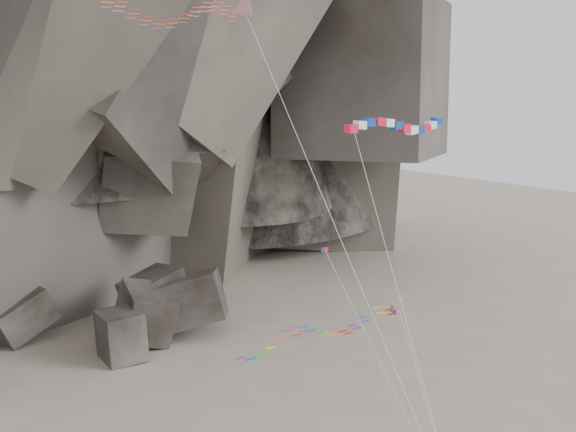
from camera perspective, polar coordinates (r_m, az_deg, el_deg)
boulder_field at (r=78.29m, az=-11.61°, el=-7.88°), size 31.06×16.74×7.42m
delta_kite at (r=42.71m, az=-9.14°, el=15.67°), size 14.36×15.50×30.70m
banner_kite at (r=49.24m, az=8.74°, el=6.95°), size 10.23×11.77×22.99m
parafoil_kite at (r=50.84m, az=2.32°, el=-9.02°), size 15.07×14.05×9.13m
pennant_kite at (r=45.50m, az=5.32°, el=-7.59°), size 1.24×11.26×14.80m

